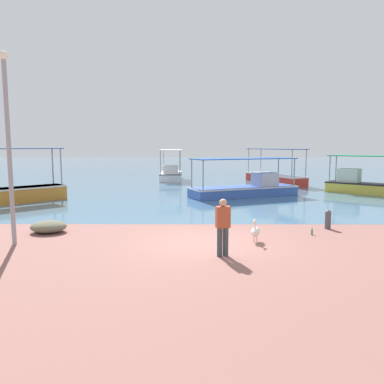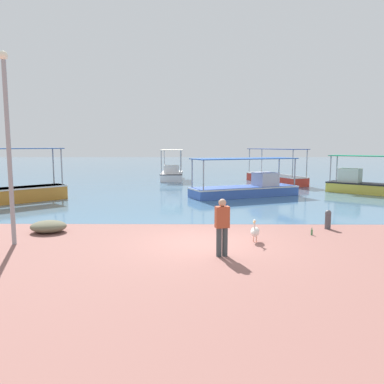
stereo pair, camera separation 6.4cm
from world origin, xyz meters
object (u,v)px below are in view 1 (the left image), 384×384
Objects in this scene: fishing_boat_far_left at (22,191)px; fishing_boat_far_right at (171,173)px; fishing_boat_center at (363,184)px; glass_bottle at (312,232)px; fishing_boat_near_right at (246,187)px; fisherman_standing at (223,226)px; net_pile at (49,227)px; fishing_boat_outer at (274,177)px; pelican at (255,231)px; lamp_post at (8,139)px; mooring_bollard at (328,219)px.

fishing_boat_far_left is 15.80m from fishing_boat_far_right.
fishing_boat_center is 18.04× the size of glass_bottle.
fishing_boat_near_right is 1.48× the size of fishing_boat_center.
net_pile is at bearing 154.64° from fisherman_standing.
fishing_boat_near_right is at bearing -113.02° from fishing_boat_outer.
fishing_boat_far_left is 5.55× the size of pelican.
fishing_boat_far_left reaches higher than fisherman_standing.
pelican is at bearing -96.37° from fishing_boat_near_right.
net_pile is 9.67m from glass_bottle.
fishing_boat_center is at bearing -35.95° from fishing_boat_far_right.
fishing_boat_near_right is 4.27× the size of fisherman_standing.
fishing_boat_outer is at bearing 33.19° from fishing_boat_far_left.
fishing_boat_near_right is 1.63× the size of fishing_boat_far_left.
pelican is at bearing -155.22° from glass_bottle.
fishing_boat_center is 21.93m from lamp_post.
fishing_boat_far_left is at bearing -169.05° from fishing_boat_near_right.
pelican is at bearing 2.50° from lamp_post.
fishing_boat_outer is (16.78, 10.98, -0.05)m from fishing_boat_far_left.
pelican is 3.74m from mooring_bollard.
fishing_boat_far_right is at bearing 60.82° from fishing_boat_far_left.
glass_bottle is at bearing 37.47° from fisherman_standing.
fishing_boat_far_right reaches higher than fishing_boat_near_right.
fishing_boat_outer is at bearing 122.54° from fishing_boat_center.
pelican is (4.22, -22.74, -0.24)m from fishing_boat_far_right.
net_pile is 4.86× the size of glass_bottle.
fishing_boat_center is 21.62m from fishing_boat_far_left.
fishing_boat_far_right is (-5.50, 11.24, 0.05)m from fishing_boat_near_right.
fisherman_standing is (-2.49, -13.11, 0.35)m from fishing_boat_near_right.
pelican is (-1.28, -11.51, -0.18)m from fishing_boat_near_right.
fishing_boat_near_right is 5.50× the size of net_pile.
fishing_boat_far_right is 7.23× the size of mooring_bollard.
fishing_boat_outer is 5.38× the size of net_pile.
pelican is 0.47× the size of fisherman_standing.
fisherman_standing is at bearing -142.53° from glass_bottle.
fishing_boat_center is 15.94m from pelican.
pelican is 0.61× the size of net_pile.
fishing_boat_far_left is at bearing 155.34° from mooring_bollard.
pelican is at bearing -146.97° from mooring_bollard.
fishing_boat_center is 20.38m from net_pile.
fishing_boat_far_left reaches higher than fishing_boat_outer.
lamp_post is at bearing -127.79° from fishing_boat_near_right.
fishing_boat_outer is at bearing 84.49° from mooring_bollard.
fishing_boat_outer is at bearing 57.79° from lamp_post.
fishing_boat_far_left is at bearing 113.34° from lamp_post.
fishing_boat_far_right is (7.70, 13.79, 0.00)m from fishing_boat_far_left.
fishing_boat_outer is 4.18× the size of fisherman_standing.
fishing_boat_outer is 24.13m from lamp_post.
lamp_post is (-9.19, -11.85, 2.85)m from fishing_boat_near_right.
fishing_boat_near_right is 9.71× the size of mooring_bollard.
fishing_boat_far_right reaches higher than fisherman_standing.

